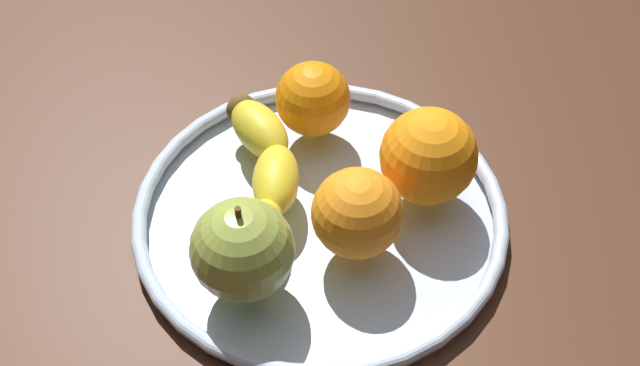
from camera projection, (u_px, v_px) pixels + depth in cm
name	position (u px, v px, depth cm)	size (l,w,h in cm)	color
ground_plane	(320.00, 238.00, 73.47)	(132.02, 132.02, 4.00)	#452617
fruit_bowl	(320.00, 215.00, 71.28)	(29.86, 29.86, 1.80)	silver
banana	(260.00, 175.00, 70.44)	(17.50, 10.31, 3.66)	yellow
apple	(242.00, 250.00, 63.18)	(7.56, 7.56, 8.36)	#95A843
orange_center	(357.00, 213.00, 65.82)	(6.89, 6.89, 6.89)	orange
orange_back_right	(429.00, 156.00, 69.07)	(7.67, 7.67, 7.67)	orange
orange_front_right	(313.00, 99.00, 74.30)	(6.31, 6.31, 6.31)	orange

